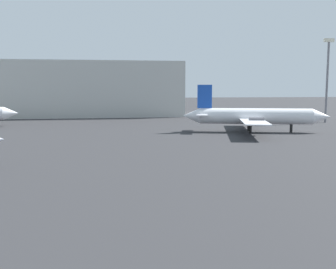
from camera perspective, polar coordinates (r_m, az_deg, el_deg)
name	(u,v)px	position (r m, az deg, el deg)	size (l,w,h in m)	color
airplane_distant	(254,116)	(73.48, 12.27, 2.58)	(26.19, 25.92, 8.58)	white
light_mast_right	(327,75)	(98.26, 21.99, 7.90)	(2.40, 0.50, 19.10)	slate
terminal_building	(63,89)	(119.44, -14.86, 6.34)	(66.83, 26.80, 15.15)	#B7B7B2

